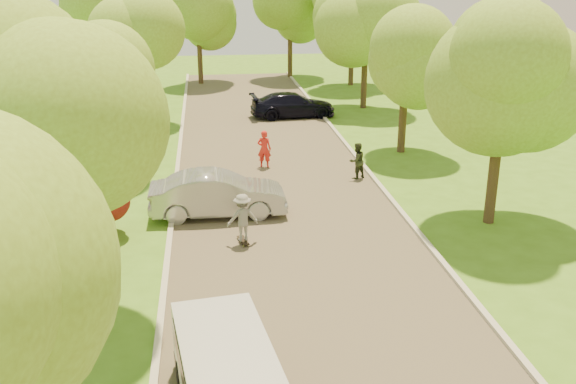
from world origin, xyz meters
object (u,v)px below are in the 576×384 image
street_sign (106,207)px  person_striped (264,149)px  silver_sedan (218,194)px  longboard (243,240)px  person_olive (357,161)px  skateboarder (243,218)px  dark_sedan (293,105)px

street_sign → person_striped: street_sign is taller
silver_sedan → longboard: 2.72m
person_olive → skateboarder: bearing=22.5°
silver_sedan → person_striped: size_ratio=2.89×
skateboarder → street_sign: bearing=-7.3°
longboard → skateboarder: bearing=-115.7°
street_sign → silver_sedan: (3.38, 2.85, -0.78)m
longboard → skateboarder: 0.79m
longboard → silver_sedan: bearing=-86.1°
dark_sedan → person_striped: size_ratio=2.97×
skateboarder → dark_sedan: bearing=-114.4°
person_olive → dark_sedan: bearing=-111.9°
street_sign → person_striped: bearing=56.5°
dark_sedan → longboard: (-4.01, -17.70, -0.63)m
dark_sedan → longboard: bearing=162.9°
silver_sedan → dark_sedan: silver_sedan is taller
silver_sedan → person_striped: bearing=-21.5°
person_striped → person_olive: size_ratio=1.09×
skateboarder → person_striped: size_ratio=0.94×
street_sign → person_striped: (5.53, 8.35, -0.74)m
street_sign → silver_sedan: size_ratio=0.46×
dark_sedan → skateboarder: skateboarder is taller
person_striped → silver_sedan: bearing=84.7°
dark_sedan → longboard: 18.16m
skateboarder → person_striped: 8.17m
person_striped → person_olive: 4.18m
street_sign → skateboarder: bearing=4.4°
silver_sedan → person_striped: 5.91m
dark_sedan → person_olive: person_olive is taller
street_sign → skateboarder: size_ratio=1.40×
silver_sedan → skateboarder: skateboarder is taller
person_striped → street_sign: bearing=72.6°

